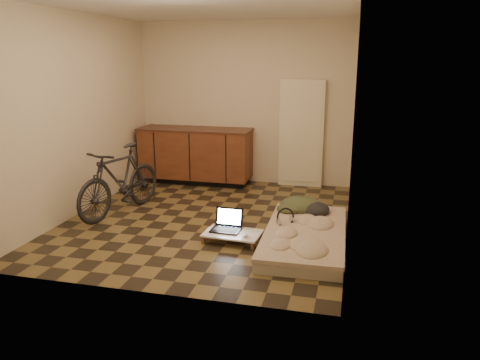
% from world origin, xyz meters
% --- Properties ---
extents(room_shell, '(3.50, 4.00, 2.60)m').
position_xyz_m(room_shell, '(0.00, 0.00, 1.30)').
color(room_shell, brown).
rests_on(room_shell, ground).
extents(cabinets, '(1.84, 0.62, 0.91)m').
position_xyz_m(cabinets, '(-0.75, 1.70, 0.47)').
color(cabinets, black).
rests_on(cabinets, ground).
extents(appliance_panel, '(0.70, 0.10, 1.70)m').
position_xyz_m(appliance_panel, '(0.95, 1.94, 0.85)').
color(appliance_panel, '#F3E9C0').
rests_on(appliance_panel, ground).
extents(bicycle, '(0.83, 1.62, 1.01)m').
position_xyz_m(bicycle, '(-1.20, -0.06, 0.50)').
color(bicycle, black).
rests_on(bicycle, ground).
extents(futon, '(0.92, 1.85, 0.16)m').
position_xyz_m(futon, '(1.30, -0.50, 0.08)').
color(futon, '#ABA289').
rests_on(futon, ground).
extents(clothing_pile, '(0.59, 0.49, 0.23)m').
position_xyz_m(clothing_pile, '(1.22, 0.20, 0.27)').
color(clothing_pile, '#394126').
rests_on(clothing_pile, futon).
extents(headphones, '(0.33, 0.33, 0.16)m').
position_xyz_m(headphones, '(1.05, -0.35, 0.24)').
color(headphones, black).
rests_on(headphones, futon).
extents(lap_desk, '(0.66, 0.46, 0.11)m').
position_xyz_m(lap_desk, '(0.49, -0.66, 0.09)').
color(lap_desk, brown).
rests_on(lap_desk, ground).
extents(laptop, '(0.34, 0.30, 0.23)m').
position_xyz_m(laptop, '(0.41, -0.57, 0.15)').
color(laptop, black).
rests_on(laptop, lap_desk).
extents(mouse, '(0.06, 0.10, 0.03)m').
position_xyz_m(mouse, '(0.66, -0.75, 0.12)').
color(mouse, white).
rests_on(mouse, lap_desk).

